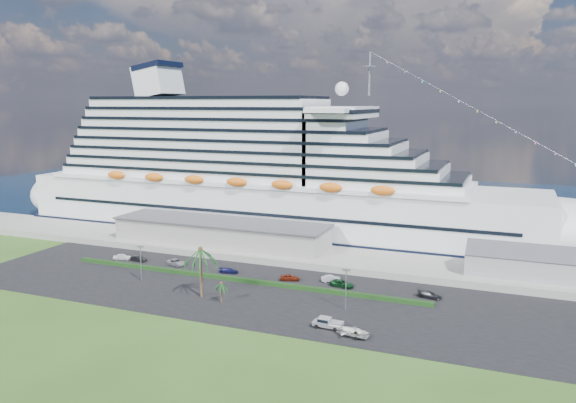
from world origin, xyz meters
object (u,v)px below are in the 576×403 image
at_px(pickup_truck, 328,323).
at_px(boat_trailer, 355,331).
at_px(cruise_ship, 267,179).
at_px(parked_car_3, 229,270).

relative_size(pickup_truck, boat_trailer, 0.90).
bearing_deg(boat_trailer, cruise_ship, 124.39).
xyz_separation_m(cruise_ship, parked_car_3, (9.09, -43.15, -15.93)).
relative_size(cruise_ship, parked_car_3, 43.01).
distance_m(cruise_ship, boat_trailer, 84.11).
relative_size(cruise_ship, pickup_truck, 34.24).
bearing_deg(pickup_truck, boat_trailer, -21.19).
bearing_deg(parked_car_3, cruise_ship, 2.31).
distance_m(cruise_ship, pickup_truck, 79.32).
height_order(parked_car_3, boat_trailer, boat_trailer).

